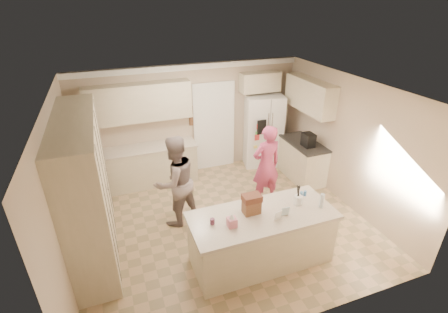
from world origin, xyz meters
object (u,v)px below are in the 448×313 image
object	(u,v)px
island_base	(261,239)
teen_boy	(175,182)
dollhouse_body	(251,207)
tissue_box	(232,222)
teen_girl	(266,165)
refrigerator	(262,130)
coffee_maker	(308,140)
utensil_crock	(298,200)

from	to	relation	value
island_base	teen_boy	world-z (taller)	teen_boy
dollhouse_body	tissue_box	bearing A→B (deg)	-153.43
teen_girl	refrigerator	bearing A→B (deg)	-117.88
refrigerator	teen_girl	size ratio (longest dim) A/B	1.06
coffee_maker	utensil_crock	world-z (taller)	coffee_maker
dollhouse_body	teen_boy	world-z (taller)	teen_boy
coffee_maker	refrigerator	bearing A→B (deg)	112.30
refrigerator	dollhouse_body	world-z (taller)	refrigerator
tissue_box	teen_boy	distance (m)	1.66
refrigerator	utensil_crock	bearing A→B (deg)	-94.06
coffee_maker	dollhouse_body	world-z (taller)	coffee_maker
island_base	tissue_box	distance (m)	0.79
refrigerator	teen_girl	distance (m)	1.75
utensil_crock	teen_boy	distance (m)	2.21
refrigerator	utensil_crock	world-z (taller)	refrigerator
dollhouse_body	coffee_maker	bearing A→B (deg)	39.29
coffee_maker	teen_boy	size ratio (longest dim) A/B	0.17
island_base	utensil_crock	size ratio (longest dim) A/B	14.67
coffee_maker	utensil_crock	bearing A→B (deg)	-127.12
refrigerator	coffee_maker	xyz separation A→B (m)	(0.50, -1.23, 0.17)
refrigerator	teen_girl	bearing A→B (deg)	-101.60
teen_boy	coffee_maker	bearing A→B (deg)	165.35
utensil_crock	tissue_box	bearing A→B (deg)	-172.87
island_base	teen_boy	xyz separation A→B (m)	(-1.04, 1.48, 0.44)
refrigerator	teen_boy	bearing A→B (deg)	-135.27
island_base	dollhouse_body	size ratio (longest dim) A/B	8.46
dollhouse_body	utensil_crock	bearing A→B (deg)	-3.58
utensil_crock	coffee_maker	bearing A→B (deg)	52.88
coffee_maker	island_base	xyz separation A→B (m)	(-2.05, -1.90, -0.63)
island_base	teen_girl	distance (m)	1.79
teen_boy	refrigerator	bearing A→B (deg)	-169.80
coffee_maker	teen_boy	distance (m)	3.12
coffee_maker	island_base	size ratio (longest dim) A/B	0.14
island_base	dollhouse_body	xyz separation A→B (m)	(-0.15, 0.10, 0.60)
coffee_maker	island_base	bearing A→B (deg)	-137.17
refrigerator	teen_boy	distance (m)	3.06
tissue_box	dollhouse_body	distance (m)	0.45
tissue_box	dollhouse_body	world-z (taller)	dollhouse_body
coffee_maker	tissue_box	world-z (taller)	coffee_maker
refrigerator	teen_boy	size ratio (longest dim) A/B	1.02
teen_girl	utensil_crock	bearing A→B (deg)	78.54
dollhouse_body	teen_girl	bearing A→B (deg)	55.25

